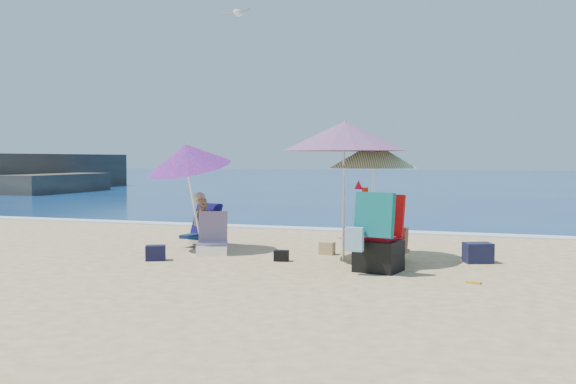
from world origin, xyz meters
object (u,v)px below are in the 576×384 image
(camp_chair_right, at_px, (377,243))
(furled_umbrella, at_px, (364,217))
(chair_rainbow, at_px, (212,243))
(umbrella_blue, at_px, (188,156))
(seagull, at_px, (238,13))
(person_center, at_px, (391,238))
(umbrella_turquoise, at_px, (344,136))
(chair_navy, at_px, (206,237))
(person_left, at_px, (203,222))
(camp_chair_left, at_px, (378,245))
(umbrella_striped, at_px, (373,155))

(camp_chair_right, bearing_deg, furled_umbrella, 113.42)
(camp_chair_right, bearing_deg, chair_rainbow, 164.49)
(umbrella_blue, relative_size, seagull, 2.98)
(furled_umbrella, bearing_deg, person_center, 10.39)
(umbrella_turquoise, bearing_deg, person_center, 11.25)
(chair_navy, xyz_separation_m, camp_chair_right, (3.65, -1.82, 0.26))
(camp_chair_right, bearing_deg, person_left, 155.68)
(person_left, bearing_deg, camp_chair_left, -11.68)
(umbrella_striped, height_order, seagull, seagull)
(camp_chair_right, bearing_deg, umbrella_striped, 103.58)
(chair_navy, relative_size, camp_chair_left, 0.74)
(umbrella_blue, height_order, person_center, umbrella_blue)
(chair_rainbow, distance_m, person_center, 3.11)
(person_left, height_order, seagull, seagull)
(furled_umbrella, xyz_separation_m, person_center, (0.43, 0.08, -0.33))
(umbrella_turquoise, bearing_deg, person_left, 164.54)
(umbrella_turquoise, bearing_deg, chair_navy, 161.50)
(chair_navy, height_order, chair_rainbow, chair_rainbow)
(umbrella_blue, relative_size, chair_navy, 3.12)
(umbrella_turquoise, relative_size, umbrella_blue, 1.11)
(furled_umbrella, height_order, person_center, furled_umbrella)
(umbrella_blue, xyz_separation_m, seagull, (0.30, 1.62, 2.86))
(chair_navy, relative_size, camp_chair_right, 0.56)
(camp_chair_right, relative_size, seagull, 1.70)
(furled_umbrella, distance_m, person_center, 0.55)
(person_left, relative_size, seagull, 1.47)
(umbrella_turquoise, xyz_separation_m, person_left, (-2.92, 0.81, -1.56))
(umbrella_blue, bearing_deg, seagull, 79.43)
(chair_navy, distance_m, camp_chair_right, 4.09)
(camp_chair_right, relative_size, person_center, 1.47)
(umbrella_turquoise, xyz_separation_m, umbrella_striped, (0.38, 0.48, -0.31))
(umbrella_striped, height_order, furled_umbrella, umbrella_striped)
(seagull, bearing_deg, camp_chair_right, -38.57)
(umbrella_blue, relative_size, chair_rainbow, 2.54)
(camp_chair_left, bearing_deg, person_center, 14.91)
(chair_navy, height_order, seagull, seagull)
(camp_chair_left, distance_m, seagull, 5.60)
(camp_chair_right, distance_m, person_left, 3.97)
(person_center, bearing_deg, person_left, 169.77)
(furled_umbrella, xyz_separation_m, chair_rainbow, (-2.67, -0.05, -0.53))
(camp_chair_right, height_order, seagull, seagull)
(umbrella_turquoise, xyz_separation_m, camp_chair_right, (0.70, -0.83, -1.60))
(umbrella_turquoise, relative_size, chair_rainbow, 2.81)
(umbrella_striped, xyz_separation_m, umbrella_blue, (-3.30, -0.28, -0.01))
(person_left, bearing_deg, umbrella_striped, -5.64)
(camp_chair_left, bearing_deg, umbrella_striped, 112.18)
(furled_umbrella, relative_size, camp_chair_right, 1.11)
(umbrella_striped, distance_m, camp_chair_left, 1.51)
(umbrella_turquoise, relative_size, chair_navy, 3.45)
(furled_umbrella, bearing_deg, umbrella_blue, 177.66)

